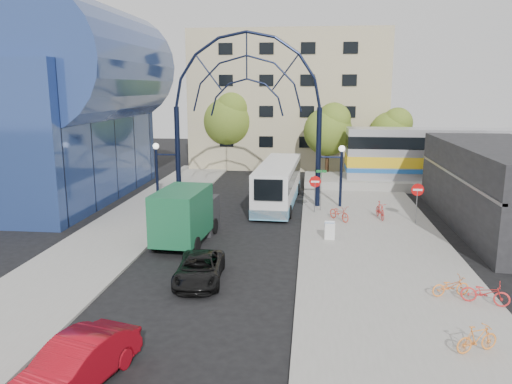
# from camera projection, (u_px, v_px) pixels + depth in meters

# --- Properties ---
(ground) EXTENTS (120.00, 120.00, 0.00)m
(ground) POSITION_uv_depth(u_px,v_px,m) (207.00, 278.00, 22.29)
(ground) COLOR black
(ground) RESTS_ON ground
(sidewalk_east) EXTENTS (8.00, 56.00, 0.12)m
(sidewalk_east) POSITION_uv_depth(u_px,v_px,m) (378.00, 254.00, 25.30)
(sidewalk_east) COLOR gray
(sidewalk_east) RESTS_ON ground
(plaza_west) EXTENTS (5.00, 50.00, 0.12)m
(plaza_west) POSITION_uv_depth(u_px,v_px,m) (118.00, 233.00, 28.81)
(plaza_west) COLOR gray
(plaza_west) RESTS_ON ground
(gateway_arch) EXTENTS (13.64, 0.44, 12.10)m
(gateway_arch) POSITION_uv_depth(u_px,v_px,m) (247.00, 84.00, 34.14)
(gateway_arch) COLOR black
(gateway_arch) RESTS_ON ground
(stop_sign) EXTENTS (0.80, 0.07, 2.50)m
(stop_sign) POSITION_uv_depth(u_px,v_px,m) (315.00, 185.00, 33.03)
(stop_sign) COLOR slate
(stop_sign) RESTS_ON sidewalk_east
(do_not_enter_sign) EXTENTS (0.76, 0.07, 2.48)m
(do_not_enter_sign) POSITION_uv_depth(u_px,v_px,m) (417.00, 194.00, 30.42)
(do_not_enter_sign) COLOR slate
(do_not_enter_sign) RESTS_ON sidewalk_east
(street_name_sign) EXTENTS (0.70, 0.70, 2.80)m
(street_name_sign) POSITION_uv_depth(u_px,v_px,m) (321.00, 181.00, 33.54)
(street_name_sign) COLOR slate
(street_name_sign) RESTS_ON sidewalk_east
(sandwich_board) EXTENTS (0.55, 0.61, 0.99)m
(sandwich_board) POSITION_uv_depth(u_px,v_px,m) (330.00, 229.00, 27.34)
(sandwich_board) COLOR white
(sandwich_board) RESTS_ON sidewalk_east
(transit_hall) EXTENTS (16.50, 18.00, 14.50)m
(transit_hall) POSITION_uv_depth(u_px,v_px,m) (45.00, 110.00, 37.14)
(transit_hall) COLOR navy
(transit_hall) RESTS_ON ground
(commercial_block_east) EXTENTS (6.00, 16.00, 5.00)m
(commercial_block_east) POSITION_uv_depth(u_px,v_px,m) (504.00, 187.00, 29.77)
(commercial_block_east) COLOR black
(commercial_block_east) RESTS_ON ground
(apartment_block) EXTENTS (20.00, 12.10, 14.00)m
(apartment_block) POSITION_uv_depth(u_px,v_px,m) (289.00, 100.00, 54.64)
(apartment_block) COLOR tan
(apartment_block) RESTS_ON ground
(train_platform) EXTENTS (32.00, 5.00, 0.80)m
(train_platform) POSITION_uv_depth(u_px,v_px,m) (498.00, 185.00, 41.45)
(train_platform) COLOR gray
(train_platform) RESTS_ON ground
(train_car) EXTENTS (25.10, 3.05, 4.20)m
(train_car) POSITION_uv_depth(u_px,v_px,m) (501.00, 155.00, 40.93)
(train_car) COLOR #B7B7BC
(train_car) RESTS_ON train_platform
(tree_north_a) EXTENTS (4.48, 4.48, 7.00)m
(tree_north_a) POSITION_uv_depth(u_px,v_px,m) (329.00, 129.00, 45.89)
(tree_north_a) COLOR #382314
(tree_north_a) RESTS_ON ground
(tree_north_b) EXTENTS (5.12, 5.12, 8.00)m
(tree_north_b) POSITION_uv_depth(u_px,v_px,m) (229.00, 118.00, 50.72)
(tree_north_b) COLOR #382314
(tree_north_b) RESTS_ON ground
(tree_north_c) EXTENTS (4.16, 4.16, 6.50)m
(tree_north_c) POSITION_uv_depth(u_px,v_px,m) (392.00, 131.00, 47.26)
(tree_north_c) COLOR #382314
(tree_north_c) RESTS_ON ground
(city_bus) EXTENTS (2.98, 11.11, 3.02)m
(city_bus) POSITION_uv_depth(u_px,v_px,m) (278.00, 183.00, 36.00)
(city_bus) COLOR silver
(city_bus) RESTS_ON ground
(green_truck) EXTENTS (2.68, 6.24, 3.08)m
(green_truck) POSITION_uv_depth(u_px,v_px,m) (187.00, 214.00, 27.20)
(green_truck) COLOR black
(green_truck) RESTS_ON ground
(black_suv) EXTENTS (2.31, 4.38, 1.17)m
(black_suv) POSITION_uv_depth(u_px,v_px,m) (199.00, 269.00, 21.74)
(black_suv) COLOR black
(black_suv) RESTS_ON ground
(red_sedan) EXTENTS (2.59, 4.61, 1.44)m
(red_sedan) POSITION_uv_depth(u_px,v_px,m) (75.00, 365.00, 13.98)
(red_sedan) COLOR maroon
(red_sedan) RESTS_ON ground
(bike_near_a) EXTENTS (1.58, 1.88, 0.97)m
(bike_near_a) POSITION_uv_depth(u_px,v_px,m) (339.00, 213.00, 31.33)
(bike_near_a) COLOR red
(bike_near_a) RESTS_ON sidewalk_east
(bike_near_b) EXTENTS (0.77, 1.85, 1.08)m
(bike_near_b) POSITION_uv_depth(u_px,v_px,m) (380.00, 210.00, 31.77)
(bike_near_b) COLOR red
(bike_near_b) RESTS_ON sidewalk_east
(bike_far_a) EXTENTS (1.67, 0.96, 0.83)m
(bike_far_a) POSITION_uv_depth(u_px,v_px,m) (451.00, 286.00, 19.98)
(bike_far_a) COLOR orange
(bike_far_a) RESTS_ON sidewalk_east
(bike_far_b) EXTENTS (1.56, 0.99, 0.91)m
(bike_far_b) POSITION_uv_depth(u_px,v_px,m) (477.00, 339.00, 15.72)
(bike_far_b) COLOR orange
(bike_far_b) RESTS_ON sidewalk_east
(bike_far_c) EXTENTS (1.88, 1.15, 0.93)m
(bike_far_c) POSITION_uv_depth(u_px,v_px,m) (485.00, 293.00, 19.22)
(bike_far_c) COLOR red
(bike_far_c) RESTS_ON sidewalk_east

